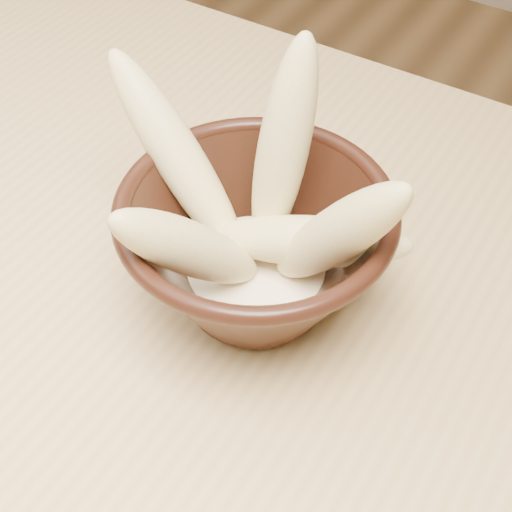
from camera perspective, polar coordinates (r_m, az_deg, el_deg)
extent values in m
cube|color=tan|center=(0.49, -7.40, -10.00)|extent=(1.20, 0.80, 0.04)
cylinder|color=#A78553|center=(1.20, -16.60, 4.21)|extent=(0.05, 0.05, 0.71)
cylinder|color=black|center=(0.50, 0.00, -3.25)|extent=(0.08, 0.08, 0.01)
cylinder|color=black|center=(0.49, 0.00, -1.89)|extent=(0.08, 0.08, 0.01)
torus|color=black|center=(0.44, 0.00, 3.77)|extent=(0.18, 0.18, 0.01)
cylinder|color=#FFF0CD|center=(0.48, 0.00, -1.24)|extent=(0.10, 0.10, 0.01)
ellipsoid|color=tan|center=(0.45, 2.19, 8.57)|extent=(0.04, 0.07, 0.15)
ellipsoid|color=tan|center=(0.48, -6.26, 7.89)|extent=(0.14, 0.06, 0.13)
ellipsoid|color=tan|center=(0.42, 6.48, 1.70)|extent=(0.11, 0.05, 0.14)
ellipsoid|color=tan|center=(0.45, 4.16, 1.22)|extent=(0.14, 0.07, 0.06)
ellipsoid|color=tan|center=(0.42, -5.28, 0.59)|extent=(0.08, 0.12, 0.12)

